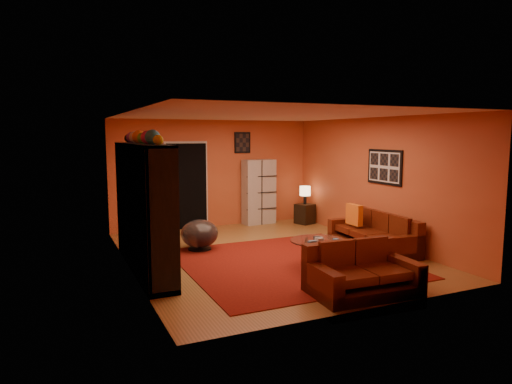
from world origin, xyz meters
name	(u,v)px	position (x,y,z in m)	size (l,w,h in m)	color
floor	(267,254)	(0.00, 0.00, 0.00)	(6.00, 6.00, 0.00)	brown
ceiling	(267,115)	(0.00, 0.00, 2.60)	(6.00, 6.00, 0.00)	white
wall_back	(214,174)	(0.00, 3.00, 1.30)	(6.00, 6.00, 0.00)	#C2502A
wall_front	(370,210)	(0.00, -3.00, 1.30)	(6.00, 6.00, 0.00)	#C2502A
wall_left	(129,193)	(-2.50, 0.00, 1.30)	(6.00, 6.00, 0.00)	#C2502A
wall_right	(375,180)	(2.50, 0.00, 1.30)	(6.00, 6.00, 0.00)	#C2502A
rug	(289,263)	(0.10, -0.70, 0.01)	(3.60, 3.60, 0.01)	#5E0F0A
doorway	(187,186)	(-0.70, 2.96, 1.02)	(0.95, 0.10, 2.04)	black
wall_art_right	(385,167)	(2.48, -0.30, 1.60)	(0.03, 1.00, 0.70)	black
wall_art_back	(242,143)	(0.75, 2.98, 2.05)	(0.42, 0.03, 0.52)	black
entertainment_unit	(143,207)	(-2.27, 0.00, 1.05)	(0.45, 3.00, 2.10)	black
tv	(147,212)	(-2.23, -0.07, 0.98)	(0.12, 0.92, 0.53)	black
sofa	(376,235)	(2.13, -0.52, 0.29)	(0.96, 2.09, 0.85)	#481509
loveseat	(360,273)	(0.32, -2.42, 0.28)	(1.55, 0.98, 0.85)	#481509
throw_pillow	(354,215)	(1.95, -0.05, 0.63)	(0.12, 0.42, 0.42)	orange
coffee_table	(318,243)	(0.42, -1.13, 0.43)	(0.94, 0.94, 0.47)	silver
storage_cabinet	(259,192)	(1.12, 2.80, 0.81)	(0.81, 0.36, 1.63)	#B9B3AB
bowl_chair	(200,234)	(-1.05, 0.85, 0.32)	(0.73, 0.73, 0.59)	black
side_table	(305,214)	(2.18, 2.32, 0.25)	(0.40, 0.40, 0.50)	black
table_lamp	(305,192)	(2.18, 2.32, 0.82)	(0.27, 0.27, 0.46)	black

